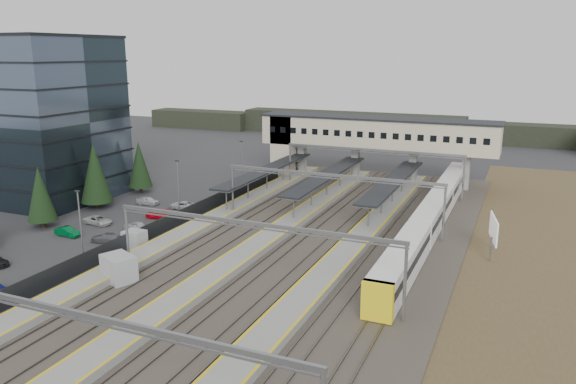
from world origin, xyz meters
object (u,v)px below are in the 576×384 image
at_px(relay_cabin_far, 135,240).
at_px(billboard, 494,230).
at_px(relay_cabin_near, 119,269).
at_px(train, 432,215).
at_px(footbridge, 360,136).
at_px(office_building, 28,118).

distance_m(relay_cabin_far, billboard, 40.24).
distance_m(relay_cabin_near, train, 38.42).
xyz_separation_m(footbridge, train, (16.30, -23.47, -6.01)).
distance_m(train, billboard, 10.17).
bearing_deg(relay_cabin_far, billboard, 20.01).
bearing_deg(relay_cabin_far, office_building, 155.12).
relative_size(office_building, footbridge, 0.60).
bearing_deg(office_building, footbridge, 34.47).
relative_size(relay_cabin_near, footbridge, 0.10).
distance_m(office_building, footbridge, 53.18).
bearing_deg(billboard, footbridge, 128.50).
bearing_deg(train, footbridge, 124.77).
distance_m(footbridge, billboard, 38.79).
xyz_separation_m(relay_cabin_near, train, (25.33, 28.88, 0.54)).
bearing_deg(footbridge, billboard, -51.50).
distance_m(relay_cabin_near, billboard, 39.81).
bearing_deg(footbridge, relay_cabin_near, -99.79).
xyz_separation_m(relay_cabin_near, relay_cabin_far, (-4.79, 8.50, -0.32)).
distance_m(office_building, train, 61.22).
xyz_separation_m(relay_cabin_near, footbridge, (9.03, 52.35, 6.56)).
relative_size(footbridge, billboard, 7.67).
bearing_deg(train, relay_cabin_near, -131.26).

